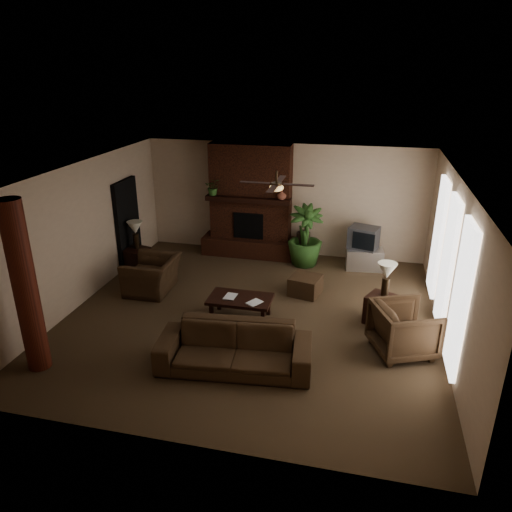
% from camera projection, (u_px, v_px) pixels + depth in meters
% --- Properties ---
extents(room_shell, '(7.00, 7.00, 7.00)m').
position_uv_depth(room_shell, '(251.00, 249.00, 8.84)').
color(room_shell, '#4D3926').
rests_on(room_shell, ground).
extents(fireplace, '(2.40, 0.70, 2.80)m').
position_uv_depth(fireplace, '(251.00, 210.00, 12.01)').
color(fireplace, '#472013').
rests_on(fireplace, ground).
extents(windows, '(0.08, 3.65, 2.35)m').
position_uv_depth(windows, '(447.00, 264.00, 8.31)').
color(windows, white).
rests_on(windows, ground).
extents(log_column, '(0.36, 0.36, 2.80)m').
position_uv_depth(log_column, '(25.00, 288.00, 7.29)').
color(log_column, '#592316').
rests_on(log_column, ground).
extents(doorway, '(0.10, 1.00, 2.10)m').
position_uv_depth(doorway, '(128.00, 224.00, 11.32)').
color(doorway, black).
rests_on(doorway, ground).
extents(ceiling_fan, '(1.35, 1.35, 0.37)m').
position_uv_depth(ceiling_fan, '(276.00, 186.00, 8.60)').
color(ceiling_fan, black).
rests_on(ceiling_fan, ceiling).
extents(sofa, '(2.50, 0.96, 0.95)m').
position_uv_depth(sofa, '(234.00, 342.00, 7.60)').
color(sofa, '#3E2B1A').
rests_on(sofa, ground).
extents(armchair_left, '(0.77, 1.16, 0.99)m').
position_uv_depth(armchair_left, '(152.00, 269.00, 10.22)').
color(armchair_left, '#3E2B1A').
rests_on(armchair_left, ground).
extents(armchair_right, '(1.18, 1.21, 0.97)m').
position_uv_depth(armchair_right, '(404.00, 327.00, 8.01)').
color(armchair_right, '#3E2B1A').
rests_on(armchair_right, ground).
extents(coffee_table, '(1.20, 0.70, 0.43)m').
position_uv_depth(coffee_table, '(240.00, 300.00, 9.15)').
color(coffee_table, black).
rests_on(coffee_table, ground).
extents(ottoman, '(0.72, 0.72, 0.40)m').
position_uv_depth(ottoman, '(305.00, 285.00, 10.18)').
color(ottoman, '#3E2B1A').
rests_on(ottoman, ground).
extents(tv_stand, '(0.90, 0.58, 0.50)m').
position_uv_depth(tv_stand, '(364.00, 259.00, 11.43)').
color(tv_stand, silver).
rests_on(tv_stand, ground).
extents(tv, '(0.77, 0.69, 0.52)m').
position_uv_depth(tv, '(364.00, 238.00, 11.29)').
color(tv, '#39393C').
rests_on(tv, tv_stand).
extents(floor_vase, '(0.34, 0.34, 0.77)m').
position_uv_depth(floor_vase, '(303.00, 243.00, 11.93)').
color(floor_vase, '#30211A').
rests_on(floor_vase, ground).
extents(floor_plant, '(1.24, 1.66, 0.82)m').
position_uv_depth(floor_plant, '(305.00, 249.00, 11.60)').
color(floor_plant, '#2E5522').
rests_on(floor_plant, ground).
extents(side_table_left, '(0.60, 0.60, 0.55)m').
position_uv_depth(side_table_left, '(137.00, 260.00, 11.31)').
color(side_table_left, black).
rests_on(side_table_left, ground).
extents(lamp_left, '(0.37, 0.37, 0.65)m').
position_uv_depth(lamp_left, '(135.00, 230.00, 11.09)').
color(lamp_left, black).
rests_on(lamp_left, side_table_left).
extents(side_table_right, '(0.66, 0.66, 0.55)m').
position_uv_depth(side_table_right, '(381.00, 309.00, 9.03)').
color(side_table_right, black).
rests_on(side_table_right, ground).
extents(lamp_right, '(0.39, 0.39, 0.65)m').
position_uv_depth(lamp_right, '(387.00, 273.00, 8.79)').
color(lamp_right, black).
rests_on(lamp_right, side_table_right).
extents(mantel_plant, '(0.47, 0.50, 0.33)m').
position_uv_depth(mantel_plant, '(213.00, 189.00, 11.74)').
color(mantel_plant, '#2E5522').
rests_on(mantel_plant, fireplace).
extents(mantel_vase, '(0.22, 0.23, 0.22)m').
position_uv_depth(mantel_vase, '(282.00, 195.00, 11.38)').
color(mantel_vase, '#94503B').
rests_on(mantel_vase, fireplace).
extents(book_a, '(0.22, 0.04, 0.29)m').
position_uv_depth(book_a, '(225.00, 290.00, 9.12)').
color(book_a, '#999999').
rests_on(book_a, coffee_table).
extents(book_b, '(0.19, 0.13, 0.29)m').
position_uv_depth(book_b, '(250.00, 294.00, 8.94)').
color(book_b, '#999999').
rests_on(book_b, coffee_table).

